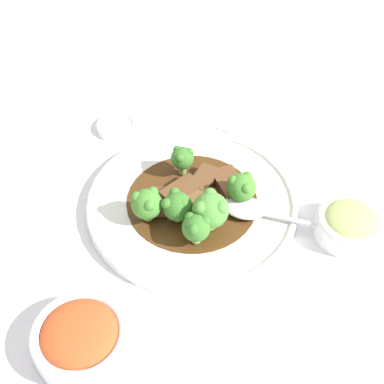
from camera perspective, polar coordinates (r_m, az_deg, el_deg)
The scene contains 18 objects.
ground_plane at distance 0.80m, azimuth 0.00°, elevation -1.65°, with size 4.00×4.00×0.00m, color silver.
main_plate at distance 0.79m, azimuth 0.00°, elevation -1.18°, with size 0.31×0.31×0.02m.
beef_strip_0 at distance 0.78m, azimuth 0.43°, elevation -0.90°, with size 0.05×0.04×0.01m.
beef_strip_1 at distance 0.78m, azimuth -3.56°, elevation -1.01°, with size 0.05×0.06×0.01m.
beef_strip_2 at distance 0.80m, azimuth 1.44°, elevation 1.32°, with size 0.03×0.05×0.01m.
beef_strip_3 at distance 0.79m, azimuth -1.02°, elevation 0.30°, with size 0.05×0.07×0.02m.
beef_strip_4 at distance 0.80m, azimuth 4.10°, elevation 0.83°, with size 0.07×0.07×0.01m.
broccoli_floret_0 at distance 0.73m, azimuth 1.98°, elevation -1.89°, with size 0.05×0.05×0.06m.
broccoli_floret_1 at distance 0.80m, azimuth -1.05°, elevation 3.65°, with size 0.03×0.03×0.05m.
broccoli_floret_2 at distance 0.77m, azimuth 5.32°, elevation 0.53°, with size 0.04×0.04×0.05m.
broccoli_floret_3 at distance 0.74m, azimuth -1.84°, elevation -1.39°, with size 0.04×0.04×0.05m.
broccoli_floret_4 at distance 0.71m, azimuth 0.45°, elevation -3.78°, with size 0.04×0.04×0.05m.
broccoli_floret_5 at distance 0.74m, azimuth -4.85°, elevation -1.25°, with size 0.04×0.04×0.05m.
serving_spoon at distance 0.77m, azimuth 6.56°, elevation -1.90°, with size 0.19×0.06×0.01m.
side_bowl_kimchi at distance 0.67m, azimuth -11.79°, elevation -14.97°, with size 0.12×0.12×0.05m.
side_bowl_appetizer at distance 0.78m, azimuth 16.44°, elevation -3.27°, with size 0.09×0.09×0.04m.
sauce_dish at distance 0.93m, azimuth -8.11°, elevation 6.97°, with size 0.07×0.07×0.01m.
paper_napkin at distance 0.94m, azimuth 6.94°, elevation 7.29°, with size 0.11×0.10×0.01m.
Camera 1 is at (0.25, -0.46, 0.60)m, focal length 50.00 mm.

